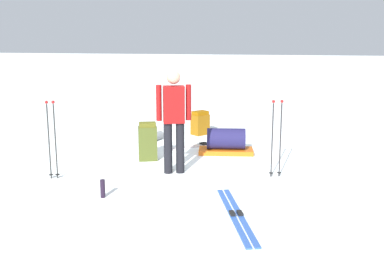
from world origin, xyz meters
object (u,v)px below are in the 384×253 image
Objects in this scene: ski_poles_planted_near at (277,134)px; ski_pair_near at (236,215)px; backpack_large_dark at (200,123)px; sleeping_mat_rolled at (154,137)px; gear_sled at (226,142)px; backpack_bright at (148,142)px; ski_poles_planted_far at (52,136)px; ski_pair_far at (204,145)px; skier_standing at (174,116)px; thermos_bottle at (103,189)px.

ski_pair_near is at bearing 73.44° from ski_poles_planted_near.
sleeping_mat_rolled is (0.89, 0.83, -0.17)m from backpack_large_dark.
ski_poles_planted_near is 1.67m from gear_sled.
ski_pair_near is 2.64× the size of backpack_bright.
ski_poles_planted_near is at bearing -169.20° from ski_poles_planted_far.
ski_pair_far is at bearing -53.06° from ski_poles_planted_near.
backpack_bright is 0.56× the size of ski_poles_planted_far.
ski_pair_near is at bearing 160.27° from ski_poles_planted_far.
skier_standing is at bearing 2.23° from ski_poles_planted_near.
backpack_large_dark is at bearing -76.27° from ski_pair_near.
ski_pair_far is at bearing -107.10° from thermos_bottle.
backpack_large_dark is at bearing -65.15° from gear_sled.
thermos_bottle is (1.91, -0.36, 0.12)m from ski_pair_near.
ski_poles_planted_far reaches higher than sleeping_mat_rolled.
sleeping_mat_rolled is at bearing -109.51° from ski_poles_planted_far.
sleeping_mat_rolled is (0.25, -1.45, -0.25)m from backpack_bright.
backpack_bright reaches higher than backpack_large_dark.
ski_pair_far is 1.12m from sleeping_mat_rolled.
ski_poles_planted_near is (-2.28, 0.61, 0.36)m from backpack_bright.
backpack_large_dark reaches higher than gear_sled.
ski_poles_planted_near is 3.56m from ski_poles_planted_far.
gear_sled is at bearing -142.51° from ski_poles_planted_far.
backpack_bright is at bearing -94.15° from thermos_bottle.
ski_pair_near is 3.37× the size of sleeping_mat_rolled.
gear_sled is at bearing -55.05° from ski_poles_planted_near.
skier_standing reaches higher than thermos_bottle.
backpack_bright is 2.70× the size of thermos_bottle.
gear_sled is at bearing 155.26° from sleeping_mat_rolled.
ski_pair_near is 3.08m from gear_sled.
backpack_bright is at bearing 56.19° from ski_pair_far.
backpack_large_dark is 2.07× the size of thermos_bottle.
skier_standing is 3.09× the size of sleeping_mat_rolled.
ski_poles_planted_near is (-1.65, 2.89, 0.44)m from backpack_large_dark.
backpack_large_dark reaches higher than sleeping_mat_rolled.
sleeping_mat_rolled is (2.01, -3.79, 0.08)m from ski_pair_near.
sleeping_mat_rolled is at bearing -67.57° from skier_standing.
skier_standing is 3.03m from backpack_large_dark.
skier_standing is 2.23m from ski_pair_near.
backpack_bright is 1.99m from thermos_bottle.
ski_pair_far is 1.36× the size of gear_sled.
thermos_bottle is (-0.11, 3.43, 0.04)m from sleeping_mat_rolled.
backpack_bright is at bearing 99.78° from sleeping_mat_rolled.
ski_poles_planted_far is at bearing 70.49° from sleeping_mat_rolled.
thermos_bottle is (-1.07, 0.71, -0.57)m from ski_poles_planted_far.
ski_poles_planted_near is at bearing 140.92° from sleeping_mat_rolled.
ski_pair_far is at bearing -123.81° from backpack_bright.
ski_poles_planted_near is (-1.66, -0.06, -0.26)m from skier_standing.
gear_sled is (0.40, -3.05, 0.21)m from ski_pair_near.
thermos_bottle is (0.78, 4.26, -0.13)m from backpack_large_dark.
ski_pair_far is at bearing -75.98° from ski_pair_near.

